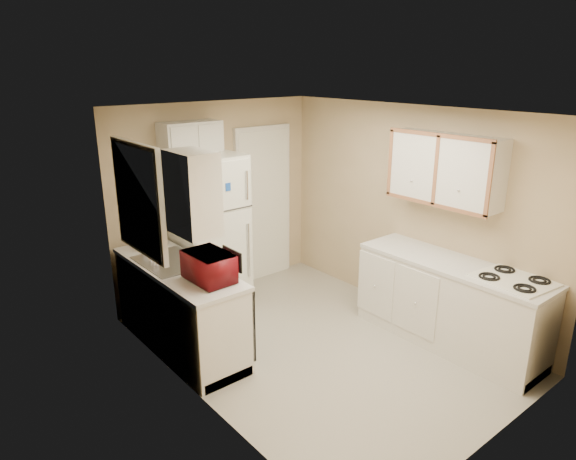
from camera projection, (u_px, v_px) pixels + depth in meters
floor at (318, 345)px, 5.38m from camera, size 3.80×3.80×0.00m
ceiling at (323, 112)px, 4.64m from camera, size 3.80×3.80×0.00m
wall_left at (194, 273)px, 4.16m from camera, size 3.80×3.80×0.00m
wall_right at (410, 212)px, 5.85m from camera, size 3.80×3.80×0.00m
wall_back at (217, 199)px, 6.40m from camera, size 2.80×2.80×0.00m
wall_front at (504, 304)px, 3.61m from camera, size 2.80×2.80×0.00m
left_counter at (180, 307)px, 5.23m from camera, size 0.60×1.80×0.90m
dishwasher at (237, 316)px, 4.96m from camera, size 0.03×0.58×0.72m
sink at (170, 265)px, 5.22m from camera, size 0.54×0.74×0.16m
microwave at (209, 265)px, 4.71m from camera, size 0.50×0.28×0.33m
soap_bottle at (146, 242)px, 5.47m from camera, size 0.11×0.11×0.20m
window_blinds at (140, 199)px, 4.83m from camera, size 0.10×0.98×1.08m
upper_cabinet_left at (193, 193)px, 4.23m from camera, size 0.30×0.45×0.70m
refrigerator at (207, 233)px, 5.98m from camera, size 0.77×0.75×1.86m
cabinet_over_fridge at (191, 139)px, 5.80m from camera, size 0.70×0.30×0.40m
interior_door at (264, 205)px, 6.85m from camera, size 0.86×0.06×2.08m
right_counter at (449, 303)px, 5.32m from camera, size 0.60×2.00×0.90m
stove at (507, 329)px, 4.91m from camera, size 0.60×0.71×0.79m
upper_cabinet_right at (445, 169)px, 5.21m from camera, size 0.30×1.20×0.70m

